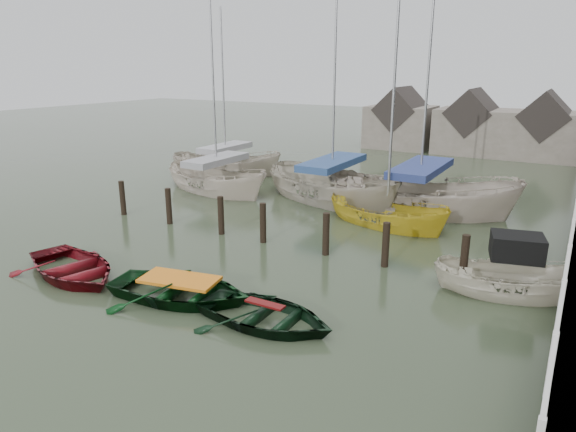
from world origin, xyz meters
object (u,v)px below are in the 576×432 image
Objects in this scene: sailboat_c at (386,224)px; sailboat_b at (332,199)px; motorboat at (510,291)px; sailboat_d at (418,210)px; rowboat_green at (181,299)px; rowboat_dkgreen at (265,324)px; rowboat_red at (74,276)px; sailboat_a at (218,190)px; sailboat_e at (226,173)px.

sailboat_b is at bearing 73.51° from sailboat_c.
sailboat_d is (-4.52, 6.82, -0.05)m from motorboat.
rowboat_dkgreen is (2.64, -0.01, 0.00)m from rowboat_green.
rowboat_red is 11.90m from sailboat_b.
rowboat_red is 10.86m from sailboat_a.
rowboat_dkgreen is 0.33× the size of sailboat_a.
rowboat_green is 11.82m from sailboat_d.
sailboat_e is at bearing 83.79° from sailboat_c.
rowboat_red is 0.30× the size of sailboat_b.
sailboat_e is (-8.67, 13.56, 0.06)m from rowboat_green.
sailboat_a is 0.91× the size of sailboat_d.
rowboat_green is at bearing -163.52° from sailboat_e.
rowboat_dkgreen is 11.47m from sailboat_d.
rowboat_green is 1.12× the size of rowboat_dkgreen.
sailboat_b is (5.62, 1.09, -0.00)m from sailboat_a.
sailboat_e is at bearing 74.55° from sailboat_d.
rowboat_dkgreen is at bearing -71.18° from rowboat_red.
rowboat_red is at bearing 100.99° from motorboat.
rowboat_red is at bearing 93.36° from rowboat_dkgreen.
motorboat is 8.18m from sailboat_d.
motorboat is at bearing -50.51° from rowboat_red.
sailboat_d is (0.51, 2.46, 0.04)m from sailboat_c.
sailboat_b is at bearing 89.30° from sailboat_d.
sailboat_d is at bearing 20.17° from motorboat.
rowboat_dkgreen is at bearing -162.36° from sailboat_c.
sailboat_e reaches higher than rowboat_red.
rowboat_green is 0.33× the size of sailboat_d.
sailboat_e is at bearing 21.17° from rowboat_green.
sailboat_c is 2.51m from sailboat_d.
sailboat_a reaches higher than sailboat_e.
sailboat_a reaches higher than rowboat_dkgreen.
rowboat_red is at bearing 85.02° from rowboat_green.
rowboat_red is at bearing -150.88° from sailboat_a.
sailboat_e reaches higher than rowboat_green.
sailboat_e is (-7.72, 2.41, 0.00)m from sailboat_b.
rowboat_dkgreen is 11.73m from sailboat_b.
sailboat_c is (6.14, 9.42, 0.02)m from rowboat_red.
rowboat_red is 11.24m from sailboat_c.
rowboat_green is 9.31m from sailboat_c.
sailboat_a reaches higher than rowboat_green.
motorboat is 6.66m from sailboat_c.
rowboat_dkgreen is 0.82× the size of motorboat.
sailboat_c is (2.41, 9.00, 0.02)m from rowboat_green.
motorboat is 18.42m from sailboat_e.
sailboat_d is (6.65, 11.87, 0.06)m from rowboat_red.
sailboat_d is at bearing -116.41° from sailboat_e.
sailboat_a is (-2.85, 10.48, 0.06)m from rowboat_red.
motorboat is 10.63m from sailboat_b.
sailboat_b reaches higher than sailboat_e.
rowboat_red is 0.91× the size of motorboat.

